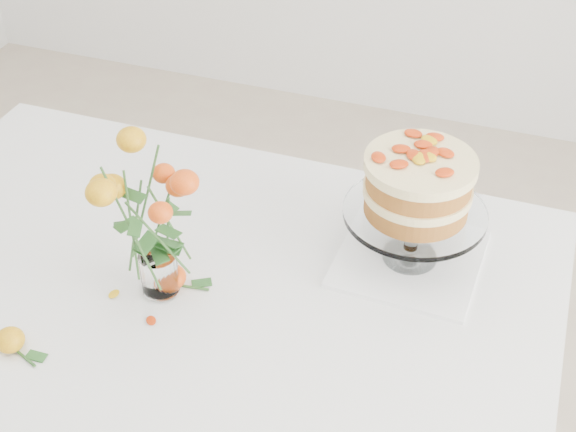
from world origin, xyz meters
name	(u,v)px	position (x,y,z in m)	size (l,w,h in m)	color
table	(196,305)	(0.00, 0.00, 0.67)	(1.43, 0.93, 0.76)	tan
napkin	(409,259)	(0.39, 0.19, 0.76)	(0.28, 0.28, 0.01)	white
cake_stand	(418,191)	(0.39, 0.19, 0.93)	(0.28, 0.28, 0.25)	white
rose_vase	(150,204)	(-0.04, -0.06, 0.97)	(0.26, 0.26, 0.36)	white
loose_rose_near	(10,340)	(-0.22, -0.28, 0.78)	(0.09, 0.05, 0.04)	gold
loose_rose_far	(172,277)	(-0.02, -0.04, 0.78)	(0.10, 0.06, 0.05)	#C34409
stray_petal_a	(114,294)	(-0.12, -0.10, 0.76)	(0.03, 0.02, 0.00)	gold
stray_petal_b	(151,321)	(-0.02, -0.14, 0.76)	(0.03, 0.02, 0.00)	gold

